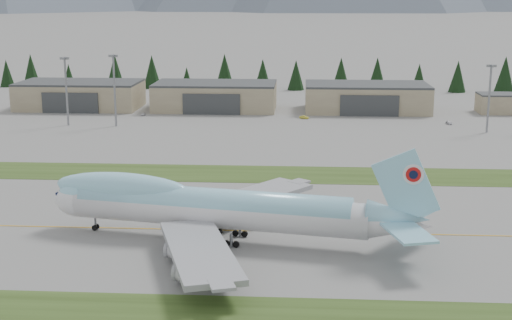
# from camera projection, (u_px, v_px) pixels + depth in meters

# --- Properties ---
(ground) EXTENTS (7000.00, 7000.00, 0.00)m
(ground) POSITION_uv_depth(u_px,v_px,m) (201.00, 230.00, 139.02)
(ground) COLOR slate
(ground) RESTS_ON ground
(grass_strip_near) EXTENTS (400.00, 14.00, 0.08)m
(grass_strip_near) POSITION_uv_depth(u_px,v_px,m) (164.00, 315.00, 102.07)
(grass_strip_near) COLOR #2F4418
(grass_strip_near) RESTS_ON ground
(grass_strip_far) EXTENTS (400.00, 18.00, 0.08)m
(grass_strip_far) POSITION_uv_depth(u_px,v_px,m) (225.00, 174.00, 182.76)
(grass_strip_far) COLOR #2F4418
(grass_strip_far) RESTS_ON ground
(taxiway_line_main) EXTENTS (400.00, 0.40, 0.02)m
(taxiway_line_main) POSITION_uv_depth(u_px,v_px,m) (201.00, 230.00, 139.02)
(taxiway_line_main) COLOR gold
(taxiway_line_main) RESTS_ON ground
(boeing_747_freighter) EXTENTS (74.19, 62.72, 19.45)m
(boeing_747_freighter) POSITION_uv_depth(u_px,v_px,m) (214.00, 207.00, 131.87)
(boeing_747_freighter) COLOR white
(boeing_747_freighter) RESTS_ON ground
(hangar_left) EXTENTS (48.00, 26.60, 10.80)m
(hangar_left) POSITION_uv_depth(u_px,v_px,m) (80.00, 95.00, 287.84)
(hangar_left) COLOR gray
(hangar_left) RESTS_ON ground
(hangar_center) EXTENTS (48.00, 26.60, 10.80)m
(hangar_center) POSITION_uv_depth(u_px,v_px,m) (215.00, 96.00, 284.45)
(hangar_center) COLOR gray
(hangar_center) RESTS_ON ground
(hangar_right) EXTENTS (48.00, 26.60, 10.80)m
(hangar_right) POSITION_uv_depth(u_px,v_px,m) (367.00, 97.00, 280.75)
(hangar_right) COLOR gray
(hangar_right) RESTS_ON ground
(control_shed) EXTENTS (14.00, 12.00, 7.60)m
(control_shed) POSITION_uv_depth(u_px,v_px,m) (497.00, 103.00, 276.18)
(control_shed) COLOR gray
(control_shed) RESTS_ON ground
(floodlight_masts) EXTENTS (203.69, 7.80, 24.81)m
(floodlight_masts) POSITION_uv_depth(u_px,v_px,m) (184.00, 80.00, 242.88)
(floodlight_masts) COLOR gray
(floodlight_masts) RESTS_ON ground
(service_vehicle_a) EXTENTS (1.85, 3.26, 1.05)m
(service_vehicle_a) POSITION_uv_depth(u_px,v_px,m) (143.00, 116.00, 270.71)
(service_vehicle_a) COLOR silver
(service_vehicle_a) RESTS_ON ground
(service_vehicle_b) EXTENTS (3.76, 2.61, 1.17)m
(service_vehicle_b) POSITION_uv_depth(u_px,v_px,m) (304.00, 119.00, 263.92)
(service_vehicle_b) COLOR gold
(service_vehicle_b) RESTS_ON ground
(service_vehicle_c) EXTENTS (2.23, 3.87, 1.05)m
(service_vehicle_c) POSITION_uv_depth(u_px,v_px,m) (449.00, 124.00, 252.68)
(service_vehicle_c) COLOR silver
(service_vehicle_c) RESTS_ON ground
(conifer_belt) EXTENTS (266.23, 15.40, 16.97)m
(conifer_belt) POSITION_uv_depth(u_px,v_px,m) (268.00, 74.00, 344.07)
(conifer_belt) COLOR black
(conifer_belt) RESTS_ON ground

